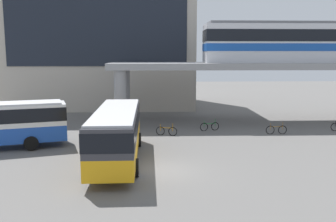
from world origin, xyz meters
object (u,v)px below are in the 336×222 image
object	(u,v)px
train	(301,42)
bicycle_orange	(167,131)
bus_main	(117,129)
bicycle_brown	(276,130)
station_building	(104,29)
bicycle_green	(210,126)

from	to	relation	value
train	bicycle_orange	xyz separation A→B (m)	(-13.10, -5.84, -7.39)
train	bicycle_orange	world-z (taller)	train
bus_main	bicycle_brown	size ratio (longest dim) A/B	6.19
station_building	bicycle_green	bearing A→B (deg)	-57.30
station_building	bicycle_green	distance (m)	22.68
train	bus_main	distance (m)	21.73
station_building	bicycle_orange	distance (m)	22.55
bus_main	bicycle_orange	xyz separation A→B (m)	(3.29, 7.21, -1.63)
train	bicycle_green	size ratio (longest dim) A/B	10.70
bus_main	train	bearing A→B (deg)	38.52
station_building	bicycle_brown	distance (m)	26.84
bicycle_brown	bus_main	bearing A→B (deg)	-149.32
bicycle_green	bicycle_orange	distance (m)	4.21
station_building	train	bearing A→B (deg)	-33.07
station_building	bicycle_brown	size ratio (longest dim) A/B	12.45
station_building	bus_main	world-z (taller)	station_building
station_building	bus_main	xyz separation A→B (m)	(4.05, -26.37, -7.75)
bus_main	bicycle_green	world-z (taller)	bus_main
train	bicycle_orange	bearing A→B (deg)	-155.99
station_building	bicycle_green	size ratio (longest dim) A/B	12.83
bus_main	bicycle_brown	world-z (taller)	bus_main
train	bicycle_brown	xyz separation A→B (m)	(-3.95, -5.66, -7.39)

